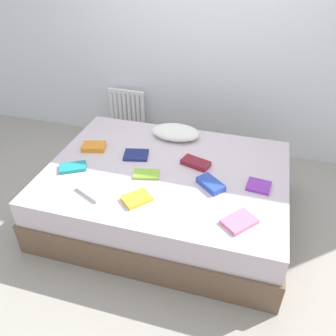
{
  "coord_description": "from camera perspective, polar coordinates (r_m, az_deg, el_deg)",
  "views": [
    {
      "loc": [
        0.66,
        -2.23,
        2.15
      ],
      "look_at": [
        0.0,
        0.05,
        0.48
      ],
      "focal_mm": 36.93,
      "sensor_mm": 36.0,
      "label": 1
    }
  ],
  "objects": [
    {
      "name": "bed",
      "position": [
        3.01,
        -0.26,
        -4.16
      ],
      "size": [
        2.0,
        1.5,
        0.5
      ],
      "color": "brown",
      "rests_on": "ground"
    },
    {
      "name": "pillow",
      "position": [
        3.28,
        1.3,
        5.93
      ],
      "size": [
        0.46,
        0.3,
        0.11
      ],
      "primitive_type": "ellipsoid",
      "color": "white",
      "rests_on": "bed"
    },
    {
      "name": "radiator",
      "position": [
        4.15,
        -6.75,
        9.25
      ],
      "size": [
        0.43,
        0.04,
        0.53
      ],
      "color": "white",
      "rests_on": "ground"
    },
    {
      "name": "textbook_teal",
      "position": [
        2.96,
        -15.44,
        0.13
      ],
      "size": [
        0.25,
        0.22,
        0.03
      ],
      "primitive_type": "cube",
      "rotation": [
        0.0,
        0.0,
        0.52
      ],
      "color": "teal",
      "rests_on": "bed"
    },
    {
      "name": "textbook_pink",
      "position": [
        2.41,
        11.68,
        -8.62
      ],
      "size": [
        0.27,
        0.27,
        0.03
      ],
      "primitive_type": "cube",
      "rotation": [
        0.0,
        0.0,
        0.88
      ],
      "color": "pink",
      "rests_on": "bed"
    },
    {
      "name": "ground_plane",
      "position": [
        3.17,
        -0.25,
        -7.61
      ],
      "size": [
        8.0,
        8.0,
        0.0
      ],
      "primitive_type": "plane",
      "color": "#9E998E"
    },
    {
      "name": "textbook_white",
      "position": [
        2.68,
        -12.06,
        -3.54
      ],
      "size": [
        0.3,
        0.25,
        0.03
      ],
      "primitive_type": "cube",
      "rotation": [
        0.0,
        0.0,
        -0.45
      ],
      "color": "white",
      "rests_on": "bed"
    },
    {
      "name": "textbook_purple",
      "position": [
        2.75,
        14.72,
        -2.87
      ],
      "size": [
        0.19,
        0.18,
        0.02
      ],
      "primitive_type": "cube",
      "rotation": [
        0.0,
        0.0,
        -0.11
      ],
      "color": "purple",
      "rests_on": "bed"
    },
    {
      "name": "textbook_yellow",
      "position": [
        2.55,
        -5.18,
        -5.05
      ],
      "size": [
        0.24,
        0.25,
        0.03
      ],
      "primitive_type": "cube",
      "rotation": [
        0.0,
        0.0,
        0.84
      ],
      "color": "yellow",
      "rests_on": "bed"
    },
    {
      "name": "textbook_orange",
      "position": [
        3.18,
        -12.14,
        3.47
      ],
      "size": [
        0.23,
        0.19,
        0.04
      ],
      "primitive_type": "cube",
      "rotation": [
        0.0,
        0.0,
        0.25
      ],
      "color": "orange",
      "rests_on": "bed"
    },
    {
      "name": "textbook_blue",
      "position": [
        2.68,
        7.06,
        -2.64
      ],
      "size": [
        0.25,
        0.24,
        0.05
      ],
      "primitive_type": "cube",
      "rotation": [
        0.0,
        0.0,
        -0.7
      ],
      "color": "#2847B7",
      "rests_on": "bed"
    },
    {
      "name": "textbook_navy",
      "position": [
        3.03,
        -5.3,
        2.16
      ],
      "size": [
        0.24,
        0.22,
        0.02
      ],
      "primitive_type": "cube",
      "rotation": [
        0.0,
        0.0,
        0.23
      ],
      "color": "navy",
      "rests_on": "bed"
    },
    {
      "name": "textbook_maroon",
      "position": [
        2.9,
        4.59,
        0.84
      ],
      "size": [
        0.26,
        0.19,
        0.04
      ],
      "primitive_type": "cube",
      "rotation": [
        0.0,
        0.0,
        -0.3
      ],
      "color": "maroon",
      "rests_on": "bed"
    },
    {
      "name": "back_wall",
      "position": [
        3.72,
        6.03,
        23.3
      ],
      "size": [
        6.0,
        0.1,
        2.8
      ],
      "primitive_type": "cube",
      "color": "silver",
      "rests_on": "ground"
    },
    {
      "name": "textbook_lime",
      "position": [
        2.79,
        -3.6,
        -1.02
      ],
      "size": [
        0.23,
        0.17,
        0.02
      ],
      "primitive_type": "cube",
      "rotation": [
        0.0,
        0.0,
        0.23
      ],
      "color": "#8CC638",
      "rests_on": "bed"
    }
  ]
}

